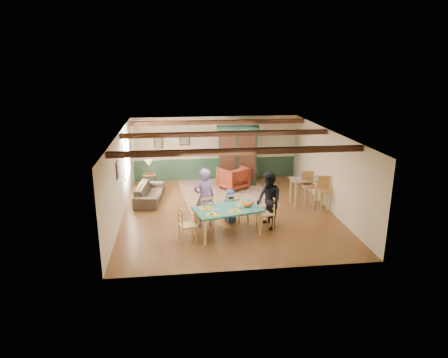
{
  "coord_description": "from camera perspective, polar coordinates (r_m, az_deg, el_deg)",
  "views": [
    {
      "loc": [
        -1.68,
        -12.63,
        4.96
      ],
      "look_at": [
        -0.12,
        0.04,
        1.15
      ],
      "focal_mm": 32.0,
      "sensor_mm": 36.0,
      "label": 1
    }
  ],
  "objects": [
    {
      "name": "ceiling",
      "position": [
        12.94,
        0.55,
        6.57
      ],
      "size": [
        7.0,
        8.0,
        0.02
      ],
      "primitive_type": "cube",
      "color": "white",
      "rests_on": "wall_back"
    },
    {
      "name": "armoire",
      "position": [
        16.38,
        1.94,
        3.36
      ],
      "size": [
        1.78,
        0.9,
        2.41
      ],
      "primitive_type": "cube",
      "rotation": [
        0.0,
        0.0,
        -0.13
      ],
      "color": "black",
      "rests_on": "floor"
    },
    {
      "name": "place_setting_far_left",
      "position": [
        11.67,
        -2.63,
        -3.98
      ],
      "size": [
        0.49,
        0.42,
        0.11
      ],
      "primitive_type": null,
      "rotation": [
        0.0,
        0.0,
        0.25
      ],
      "color": "gold",
      "rests_on": "dining_table"
    },
    {
      "name": "person_woman",
      "position": [
        12.16,
        6.39,
        -3.08
      ],
      "size": [
        0.86,
        1.0,
        1.76
      ],
      "primitive_type": "imported",
      "rotation": [
        0.0,
        0.0,
        -1.32
      ],
      "color": "black",
      "rests_on": "floor"
    },
    {
      "name": "ceiling_beam_back",
      "position": [
        15.9,
        -0.88,
        8.12
      ],
      "size": [
        6.95,
        0.16,
        0.16
      ],
      "primitive_type": "cube",
      "color": "black",
      "rests_on": "ceiling"
    },
    {
      "name": "place_setting_near_center",
      "position": [
        11.44,
        1.55,
        -4.4
      ],
      "size": [
        0.49,
        0.42,
        0.11
      ],
      "primitive_type": null,
      "rotation": [
        0.0,
        0.0,
        0.25
      ],
      "color": "gold",
      "rests_on": "dining_table"
    },
    {
      "name": "counter_table",
      "position": [
        14.5,
        11.7,
        -1.75
      ],
      "size": [
        1.17,
        0.72,
        0.95
      ],
      "primitive_type": null,
      "rotation": [
        0.0,
        0.0,
        0.05
      ],
      "color": "tan",
      "rests_on": "floor"
    },
    {
      "name": "wall_right",
      "position": [
        14.12,
        14.77,
        1.25
      ],
      "size": [
        0.02,
        8.0,
        2.7
      ],
      "primitive_type": "cube",
      "color": "beige",
      "rests_on": "floor"
    },
    {
      "name": "place_setting_near_left",
      "position": [
        11.2,
        -1.73,
        -4.87
      ],
      "size": [
        0.49,
        0.42,
        0.11
      ],
      "primitive_type": null,
      "rotation": [
        0.0,
        0.0,
        0.25
      ],
      "color": "gold",
      "rests_on": "dining_table"
    },
    {
      "name": "table_lamp",
      "position": [
        16.05,
        -10.67,
        1.7
      ],
      "size": [
        0.35,
        0.35,
        0.57
      ],
      "primitive_type": null,
      "rotation": [
        0.0,
        0.0,
        0.11
      ],
      "color": "#D1BE87",
      "rests_on": "end_table"
    },
    {
      "name": "dining_chair_end_left",
      "position": [
        11.39,
        -5.23,
        -6.46
      ],
      "size": [
        0.57,
        0.55,
        1.01
      ],
      "primitive_type": null,
      "rotation": [
        0.0,
        0.0,
        1.83
      ],
      "color": "tan",
      "rests_on": "floor"
    },
    {
      "name": "window_left",
      "position": [
        14.84,
        -13.77,
        2.85
      ],
      "size": [
        0.06,
        1.6,
        1.3
      ],
      "primitive_type": null,
      "color": "white",
      "rests_on": "wall_left"
    },
    {
      "name": "dining_chair_far_right",
      "position": [
        12.57,
        1.03,
        -4.12
      ],
      "size": [
        0.55,
        0.57,
        1.01
      ],
      "primitive_type": null,
      "rotation": [
        0.0,
        0.0,
        3.4
      ],
      "color": "tan",
      "rests_on": "floor"
    },
    {
      "name": "floor",
      "position": [
        13.67,
        0.52,
        -4.65
      ],
      "size": [
        8.0,
        8.0,
        0.0
      ],
      "primitive_type": "plane",
      "color": "#573318",
      "rests_on": "ground"
    },
    {
      "name": "picture_back_a",
      "position": [
        16.9,
        -5.63,
        5.76
      ],
      "size": [
        0.45,
        0.04,
        0.55
      ],
      "primitive_type": null,
      "color": "gray",
      "rests_on": "wall_back"
    },
    {
      "name": "person_child",
      "position": [
        12.63,
        0.88,
        -3.87
      ],
      "size": [
        0.59,
        0.46,
        1.07
      ],
      "primitive_type": "imported",
      "rotation": [
        0.0,
        0.0,
        3.4
      ],
      "color": "#26519B",
      "rests_on": "floor"
    },
    {
      "name": "armchair",
      "position": [
        15.92,
        1.33,
        0.17
      ],
      "size": [
        1.35,
        1.36,
        0.91
      ],
      "primitive_type": "imported",
      "rotation": [
        0.0,
        0.0,
        -2.58
      ],
      "color": "#551811",
      "rests_on": "floor"
    },
    {
      "name": "wall_back",
      "position": [
        17.1,
        -1.22,
        4.43
      ],
      "size": [
        7.0,
        0.02,
        2.7
      ],
      "primitive_type": "cube",
      "color": "beige",
      "rests_on": "floor"
    },
    {
      "name": "end_table",
      "position": [
        16.21,
        -10.56,
        -0.33
      ],
      "size": [
        0.51,
        0.51,
        0.62
      ],
      "primitive_type": null,
      "rotation": [
        0.0,
        0.0,
        -0.0
      ],
      "color": "black",
      "rests_on": "floor"
    },
    {
      "name": "wainscot_back",
      "position": [
        17.29,
        -1.2,
        1.5
      ],
      "size": [
        6.95,
        0.03,
        0.9
      ],
      "primitive_type": "cube",
      "color": "#223E2B",
      "rests_on": "floor"
    },
    {
      "name": "ceiling_beam_front",
      "position": [
        10.73,
        2.17,
        3.96
      ],
      "size": [
        6.95,
        0.16,
        0.16
      ],
      "primitive_type": "cube",
      "color": "black",
      "rests_on": "ceiling"
    },
    {
      "name": "picture_back_b",
      "position": [
        16.94,
        -9.35,
        5.13
      ],
      "size": [
        0.38,
        0.04,
        0.48
      ],
      "primitive_type": null,
      "color": "gray",
      "rests_on": "wall_back"
    },
    {
      "name": "sofa",
      "position": [
        14.85,
        -10.6,
        -1.93
      ],
      "size": [
        1.05,
        2.18,
        0.61
      ],
      "primitive_type": "imported",
      "rotation": [
        0.0,
        0.0,
        1.46
      ],
      "color": "#382D23",
      "rests_on": "floor"
    },
    {
      "name": "wall_left",
      "position": [
        13.26,
        -14.63,
        0.28
      ],
      "size": [
        0.02,
        8.0,
        2.7
      ],
      "primitive_type": "cube",
      "color": "beige",
      "rests_on": "floor"
    },
    {
      "name": "cat",
      "position": [
        11.75,
        3.41,
        -3.64
      ],
      "size": [
        0.41,
        0.24,
        0.19
      ],
      "primitive_type": null,
      "rotation": [
        0.0,
        0.0,
        0.25
      ],
      "color": "orange",
      "rests_on": "dining_table"
    },
    {
      "name": "bar_stool_left",
      "position": [
        14.13,
        11.96,
        -1.58
      ],
      "size": [
        0.48,
        0.52,
        1.27
      ],
      "primitive_type": null,
      "rotation": [
        0.0,
        0.0,
        -0.06
      ],
      "color": "#BB8548",
      "rests_on": "floor"
    },
    {
      "name": "bar_stool_right",
      "position": [
        13.82,
        14.18,
        -2.23
      ],
      "size": [
        0.48,
        0.52,
        1.23
      ],
      "primitive_type": null,
      "rotation": [
        0.0,
        0.0,
        -0.1
      ],
      "color": "#BB8548",
      "rests_on": "floor"
    },
    {
      "name": "place_setting_far_right",
      "position": [
        12.08,
        2.66,
        -3.25
      ],
      "size": [
        0.49,
        0.42,
        0.11
      ],
      "primitive_type": null,
      "rotation": [
        0.0,
        0.0,
        0.25
      ],
      "color": "gold",
      "rests_on": "dining_table"
    },
    {
      "name": "dining_chair_far_left",
      "position": [
        12.29,
        -2.66,
        -4.64
      ],
      "size": [
        0.55,
        0.57,
        1.01
      ],
      "primitive_type": null,
      "rotation": [
        0.0,
        0.0,
        3.4
      ],
      "color": "tan",
      "rests_on": "floor"
    },
    {
      "name": "dining_table",
      "position": [
        11.8,
        0.54,
        -6.11
      ],
      "size": [
        2.13,
        1.52,
        0.8
      ],
      "primitive_type": null,
      "rotation": [
        0.0,
        0.0,
        0.25
      ],
      "color": "#206857",
      "rests_on": "floor"
    },
    {
      "name": "area_rug",
      "position": [
        15.62,
        0.09,
        -1.88
      ],
      "size": [
        3.62,
        4.17,
        0.01
      ],
      "primitive_type": "cube",
      "rotation": [
        0.0,
        0.0,
        0.1
      ],
      "color": "#BDAE89",
      "rests_on": "floor"
    },
    {
      "name": "dining_chair_end_right",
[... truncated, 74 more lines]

